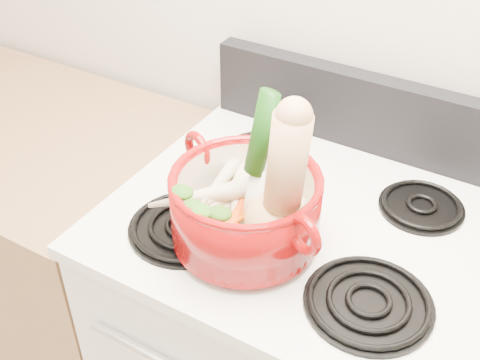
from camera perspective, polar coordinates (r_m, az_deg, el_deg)
The scene contains 22 objects.
cooktop at distance 1.24m, azimuth 6.39°, elevation -3.95°, with size 0.78×0.67×0.03m, color silver.
control_backsplash at distance 1.41m, azimuth 11.97°, elevation 6.29°, with size 0.76×0.05×0.18m, color black.
burner_front_left at distance 1.19m, azimuth -5.23°, elevation -4.38°, with size 0.22×0.22×0.02m, color black.
burner_front_right at distance 1.07m, azimuth 12.10°, elevation -11.19°, with size 0.22×0.22×0.02m, color black.
burner_back_left at distance 1.39m, azimuth 1.86°, elevation 2.68°, with size 0.17×0.17×0.02m, color black.
burner_back_right at distance 1.29m, azimuth 16.84°, elevation -2.30°, with size 0.17×0.17×0.02m, color black.
dutch_oven at distance 1.10m, azimuth 0.53°, elevation -2.65°, with size 0.28×0.28×0.14m, color maroon.
pot_handle_left at distance 1.18m, azimuth -4.07°, elevation 2.95°, with size 0.08×0.08×0.02m, color maroon.
pot_handle_right at distance 0.98m, azimuth 6.08°, elevation -5.18°, with size 0.08×0.08×0.02m, color maroon.
squash at distance 1.00m, azimuth 3.62°, elevation -0.19°, with size 0.11×0.11×0.28m, color tan, non-canonical shape.
leek at distance 1.05m, azimuth 1.58°, elevation 1.66°, with size 0.04×0.04×0.28m, color white.
ginger at distance 1.14m, azimuth 3.94°, elevation -2.25°, with size 0.09×0.07×0.05m, color tan.
parsnip_0 at distance 1.16m, azimuth -0.19°, elevation -1.44°, with size 0.04×0.04×0.22m, color beige.
parsnip_1 at distance 1.14m, azimuth -1.58°, elevation -1.55°, with size 0.05×0.05×0.22m, color beige.
parsnip_2 at distance 1.15m, azimuth -0.10°, elevation -0.88°, with size 0.05×0.05×0.21m, color beige.
parsnip_3 at distance 1.13m, azimuth -3.89°, elevation -1.41°, with size 0.04×0.04×0.19m, color beige.
parsnip_4 at distance 1.15m, azimuth 0.00°, elevation -0.06°, with size 0.04×0.04×0.20m, color beige.
parsnip_5 at distance 1.16m, azimuth -1.47°, elevation 0.46°, with size 0.04×0.04×0.21m, color beige.
carrot_0 at distance 1.09m, azimuth -1.42°, elevation -4.77°, with size 0.03×0.03×0.16m, color #CF460A.
carrot_1 at distance 1.10m, azimuth -1.49°, elevation -3.83°, with size 0.03×0.03×0.16m, color #B85A09.
carrot_2 at distance 1.10m, azimuth -0.38°, elevation -3.56°, with size 0.03×0.03×0.17m, color #C24109.
carrot_3 at distance 1.07m, azimuth -1.97°, elevation -4.72°, with size 0.03×0.03×0.13m, color #D7570A.
Camera 1 is at (0.35, 0.53, 1.74)m, focal length 45.00 mm.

